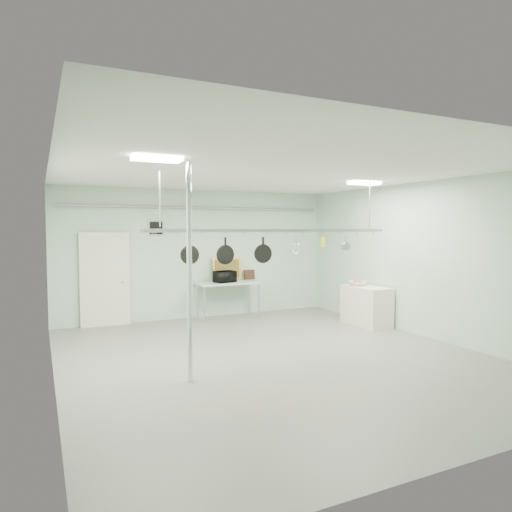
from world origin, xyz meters
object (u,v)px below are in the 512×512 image
skillet_right (263,250)px  side_cabinet (366,306)px  prep_table (228,285)px  fruit_bowl (358,283)px  chrome_pole (189,272)px  coffee_canister (226,279)px  skillet_left (190,250)px  skillet_mid (225,251)px  pot_rack (276,229)px  microwave (225,277)px

skillet_right → side_cabinet: bearing=23.3°
prep_table → fruit_bowl: fruit_bowl is taller
fruit_bowl → chrome_pole: bearing=-154.9°
side_cabinet → coffee_canister: (-2.64, 2.12, 0.55)m
skillet_left → skillet_mid: 0.63m
chrome_pole → prep_table: (2.30, 4.20, -0.77)m
skillet_mid → skillet_left: bearing=173.9°
pot_rack → skillet_right: (-0.26, 0.00, -0.38)m
microwave → coffee_canister: (0.02, -0.04, -0.04)m
side_cabinet → fruit_bowl: (-0.07, 0.24, 0.50)m
skillet_right → chrome_pole: bearing=-146.8°
prep_table → coffee_canister: size_ratio=8.31×
coffee_canister → skillet_left: 3.85m
prep_table → side_cabinet: bearing=-40.8°
coffee_canister → fruit_bowl: (2.57, -1.88, -0.05)m
side_cabinet → pot_rack: size_ratio=0.25×
chrome_pole → microwave: chrome_pole is taller
pot_rack → microwave: pot_rack is taller
chrome_pole → pot_rack: chrome_pole is taller
pot_rack → skillet_right: pot_rack is taller
chrome_pole → skillet_mid: 1.31m
prep_table → fruit_bowl: 3.17m
microwave → pot_rack: bearing=67.3°
prep_table → coffee_canister: 0.21m
chrome_pole → skillet_right: bearing=28.8°
side_cabinet → skillet_mid: (-3.93, -1.10, 1.40)m
prep_table → skillet_left: 4.00m
fruit_bowl → skillet_mid: 4.19m
prep_table → microwave: microwave is taller
skillet_mid → skillet_right: 0.72m
pot_rack → skillet_right: size_ratio=10.35×
fruit_bowl → skillet_right: 3.53m
chrome_pole → pot_rack: size_ratio=0.67×
microwave → skillet_mid: (-1.28, -3.26, 0.81)m
skillet_right → fruit_bowl: bearing=27.4°
skillet_mid → coffee_canister: bearing=62.0°
microwave → skillet_left: bearing=42.1°
pot_rack → skillet_mid: (-0.98, 0.00, -0.38)m
coffee_canister → skillet_right: (-0.58, -3.22, 0.85)m
chrome_pole → skillet_left: bearing=72.3°
skillet_mid → pot_rack: bearing=-6.1°
skillet_right → skillet_left: bearing=-175.6°
microwave → chrome_pole: bearing=44.7°
side_cabinet → skillet_right: skillet_right is taller
coffee_canister → prep_table: bearing=42.8°
side_cabinet → skillet_mid: bearing=-164.4°
chrome_pole → skillet_left: 0.98m
microwave → skillet_mid: bearing=51.1°
chrome_pole → skillet_mid: bearing=44.5°
side_cabinet → fruit_bowl: size_ratio=2.89×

